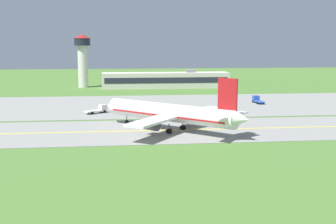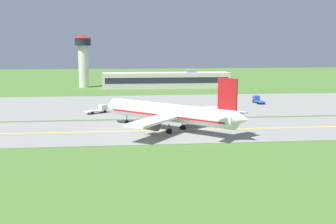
% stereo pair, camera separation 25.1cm
% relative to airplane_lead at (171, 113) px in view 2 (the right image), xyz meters
% --- Properties ---
extents(ground_plane, '(500.00, 500.00, 0.00)m').
position_rel_airplane_lead_xyz_m(ground_plane, '(0.28, 0.47, -4.13)').
color(ground_plane, '#47702D').
extents(taxiway_strip, '(240.00, 28.00, 0.10)m').
position_rel_airplane_lead_xyz_m(taxiway_strip, '(0.28, 0.47, -4.08)').
color(taxiway_strip, gray).
rests_on(taxiway_strip, ground).
extents(apron_pad, '(140.00, 52.00, 0.10)m').
position_rel_airplane_lead_xyz_m(apron_pad, '(10.28, 42.47, -4.08)').
color(apron_pad, gray).
rests_on(apron_pad, ground).
extents(taxiway_centreline, '(220.00, 0.60, 0.01)m').
position_rel_airplane_lead_xyz_m(taxiway_centreline, '(0.28, 0.47, -4.03)').
color(taxiway_centreline, yellow).
rests_on(taxiway_centreline, taxiway_strip).
extents(airplane_lead, '(31.71, 30.73, 12.70)m').
position_rel_airplane_lead_xyz_m(airplane_lead, '(0.00, 0.00, 0.00)').
color(airplane_lead, white).
rests_on(airplane_lead, ground).
extents(service_truck_baggage, '(6.44, 5.30, 2.59)m').
position_rel_airplane_lead_xyz_m(service_truck_baggage, '(-17.28, 27.36, -2.95)').
color(service_truck_baggage, silver).
rests_on(service_truck_baggage, ground).
extents(service_truck_fuel, '(2.66, 6.52, 2.59)m').
position_rel_airplane_lead_xyz_m(service_truck_fuel, '(34.18, 43.07, -2.95)').
color(service_truck_fuel, '#264CA5').
rests_on(service_truck_fuel, ground).
extents(terminal_building, '(56.42, 9.92, 8.06)m').
position_rel_airplane_lead_xyz_m(terminal_building, '(9.42, 97.51, -0.68)').
color(terminal_building, beige).
rests_on(terminal_building, ground).
extents(control_tower, '(7.60, 7.60, 23.78)m').
position_rel_airplane_lead_xyz_m(control_tower, '(-27.52, 104.08, 10.35)').
color(control_tower, silver).
rests_on(control_tower, ground).
extents(traffic_cone_near_edge, '(0.44, 0.44, 0.60)m').
position_rel_airplane_lead_xyz_m(traffic_cone_near_edge, '(0.42, 13.18, -3.83)').
color(traffic_cone_near_edge, orange).
rests_on(traffic_cone_near_edge, ground).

